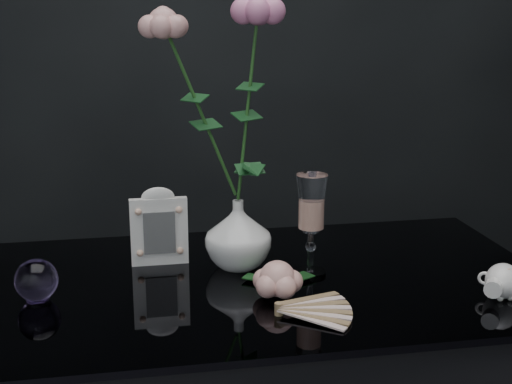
{
  "coord_description": "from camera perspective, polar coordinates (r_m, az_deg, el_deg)",
  "views": [
    {
      "loc": [
        -0.21,
        -1.11,
        1.23
      ],
      "look_at": [
        0.01,
        0.05,
        0.92
      ],
      "focal_mm": 50.0,
      "sensor_mm": 36.0,
      "label": 1
    }
  ],
  "objects": [
    {
      "name": "vase",
      "position": [
        1.3,
        -1.43,
        -3.39
      ],
      "size": [
        0.14,
        0.14,
        0.13
      ],
      "primitive_type": "imported",
      "rotation": [
        0.0,
        0.0,
        0.17
      ],
      "color": "white",
      "rests_on": "table"
    },
    {
      "name": "wine_glass",
      "position": [
        1.26,
        4.43,
        -2.67
      ],
      "size": [
        0.07,
        0.07,
        0.18
      ],
      "primitive_type": null,
      "rotation": [
        0.0,
        0.0,
        0.39
      ],
      "color": "white",
      "rests_on": "table"
    },
    {
      "name": "picture_frame",
      "position": [
        1.33,
        -7.77,
        -2.71
      ],
      "size": [
        0.11,
        0.09,
        0.15
      ],
      "primitive_type": null,
      "rotation": [
        0.0,
        0.0,
        0.01
      ],
      "color": "white",
      "rests_on": "table"
    },
    {
      "name": "paperweight",
      "position": [
        1.22,
        -17.16,
        -6.75
      ],
      "size": [
        0.09,
        0.09,
        0.07
      ],
      "primitive_type": null,
      "rotation": [
        0.0,
        0.0,
        -0.33
      ],
      "color": "#9B7BC8",
      "rests_on": "table"
    },
    {
      "name": "paper_fan",
      "position": [
        1.12,
        1.84,
        -9.24
      ],
      "size": [
        0.27,
        0.24,
        0.02
      ],
      "primitive_type": null,
      "rotation": [
        0.0,
        0.0,
        -0.3
      ],
      "color": "#FAE9C8",
      "rests_on": "table"
    },
    {
      "name": "loose_rose",
      "position": [
        1.18,
        1.72,
        -6.99
      ],
      "size": [
        0.14,
        0.18,
        0.06
      ],
      "primitive_type": null,
      "rotation": [
        0.0,
        0.0,
        -0.0
      ],
      "color": "#EFA69A",
      "rests_on": "table"
    },
    {
      "name": "pearl_jar",
      "position": [
        1.25,
        19.16,
        -6.62
      ],
      "size": [
        0.28,
        0.28,
        0.06
      ],
      "primitive_type": null,
      "rotation": [
        0.0,
        0.0,
        -0.61
      ],
      "color": "white",
      "rests_on": "table"
    },
    {
      "name": "roses",
      "position": [
        1.25,
        -2.65,
        8.18
      ],
      "size": [
        0.24,
        0.11,
        0.42
      ],
      "color": "#DD9994",
      "rests_on": "vase"
    }
  ]
}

